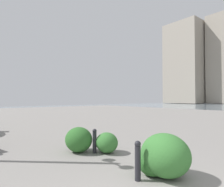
# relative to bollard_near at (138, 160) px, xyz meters

# --- Properties ---
(building_highrise) EXTENTS (12.37, 11.81, 28.46)m
(building_highrise) POSITION_rel_bollard_near_xyz_m (33.47, -61.66, 13.81)
(building_highrise) COLOR #9E9384
(building_highrise) RESTS_ON ground
(bollard_near) EXTENTS (0.13, 0.13, 0.81)m
(bollard_near) POSITION_rel_bollard_near_xyz_m (0.00, 0.00, 0.00)
(bollard_near) COLOR #232328
(bollard_near) RESTS_ON ground
(bollard_mid) EXTENTS (0.13, 0.13, 0.74)m
(bollard_mid) POSITION_rel_bollard_near_xyz_m (2.18, -0.41, -0.03)
(bollard_mid) COLOR #232328
(bollard_mid) RESTS_ON ground
(shrub_low) EXTENTS (1.08, 0.98, 0.92)m
(shrub_low) POSITION_rel_bollard_near_xyz_m (-0.24, -0.59, 0.04)
(shrub_low) COLOR #387533
(shrub_low) RESTS_ON ground
(shrub_round) EXTENTS (0.65, 0.59, 0.55)m
(shrub_round) POSITION_rel_bollard_near_xyz_m (-0.02, -0.42, -0.14)
(shrub_round) COLOR #2D6628
(shrub_round) RESTS_ON ground
(shrub_wide) EXTENTS (0.73, 0.66, 0.62)m
(shrub_wide) POSITION_rel_bollard_near_xyz_m (1.97, -0.72, -0.11)
(shrub_wide) COLOR #387533
(shrub_wide) RESTS_ON ground
(shrub_tall) EXTENTS (0.91, 0.82, 0.77)m
(shrub_tall) POSITION_rel_bollard_near_xyz_m (2.59, -0.09, -0.03)
(shrub_tall) COLOR #2D6628
(shrub_tall) RESTS_ON ground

